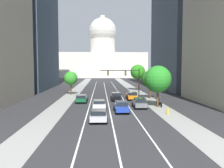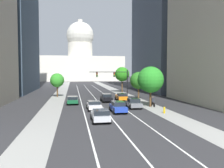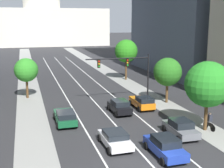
{
  "view_description": "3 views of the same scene",
  "coord_description": "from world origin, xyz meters",
  "views": [
    {
      "loc": [
        -1.29,
        -30.47,
        6.33
      ],
      "look_at": [
        0.77,
        12.62,
        3.24
      ],
      "focal_mm": 37.97,
      "sensor_mm": 36.0,
      "label": 1
    },
    {
      "loc": [
        -4.63,
        -29.2,
        5.72
      ],
      "look_at": [
        2.76,
        14.48,
        3.34
      ],
      "focal_mm": 37.03,
      "sensor_mm": 36.0,
      "label": 2
    },
    {
      "loc": [
        -8.41,
        -17.73,
        10.16
      ],
      "look_at": [
        2.03,
        18.53,
        2.41
      ],
      "focal_mm": 49.58,
      "sensor_mm": 36.0,
      "label": 3
    }
  ],
  "objects": [
    {
      "name": "ground_plane",
      "position": [
        0.0,
        40.0,
        0.0
      ],
      "size": [
        400.0,
        400.0,
        0.0
      ],
      "primitive_type": "plane",
      "color": "#2B2B2D"
    },
    {
      "name": "sidewalk_left",
      "position": [
        -7.92,
        35.0,
        0.01
      ],
      "size": [
        3.22,
        130.0,
        0.01
      ],
      "primitive_type": "cube",
      "color": "gray",
      "rests_on": "ground"
    },
    {
      "name": "sidewalk_right",
      "position": [
        7.92,
        35.0,
        0.01
      ],
      "size": [
        3.22,
        130.0,
        0.01
      ],
      "primitive_type": "cube",
      "color": "gray",
      "rests_on": "ground"
    },
    {
      "name": "lane_stripe_left",
      "position": [
        -3.15,
        25.0,
        0.01
      ],
      "size": [
        0.16,
        90.0,
        0.01
      ],
      "primitive_type": "cube",
      "color": "white",
      "rests_on": "ground"
    },
    {
      "name": "lane_stripe_center",
      "position": [
        0.0,
        25.0,
        0.01
      ],
      "size": [
        0.16,
        90.0,
        0.01
      ],
      "primitive_type": "cube",
      "color": "white",
      "rests_on": "ground"
    },
    {
      "name": "lane_stripe_right",
      "position": [
        3.15,
        25.0,
        0.01
      ],
      "size": [
        0.16,
        90.0,
        0.01
      ],
      "primitive_type": "cube",
      "color": "white",
      "rests_on": "ground"
    },
    {
      "name": "office_tower_far_right",
      "position": [
        25.91,
        37.06,
        23.38
      ],
      "size": [
        20.27,
        28.76,
        46.69
      ],
      "color": "#4C5666",
      "rests_on": "ground"
    },
    {
      "name": "capitol_building",
      "position": [
        0.0,
        117.15,
        12.55
      ],
      "size": [
        52.37,
        22.36,
        37.9
      ],
      "color": "beige",
      "rests_on": "ground"
    },
    {
      "name": "car_white",
      "position": [
        -1.58,
        5.08,
        0.72
      ],
      "size": [
        2.16,
        4.17,
        1.35
      ],
      "rotation": [
        0.0,
        0.0,
        1.59
      ],
      "color": "silver",
      "rests_on": "ground"
    },
    {
      "name": "car_green",
      "position": [
        -4.73,
        11.97,
        0.75
      ],
      "size": [
        2.06,
        4.73,
        1.43
      ],
      "rotation": [
        0.0,
        0.0,
        1.57
      ],
      "color": "#14512D",
      "rests_on": "ground"
    },
    {
      "name": "car_blue",
      "position": [
        1.58,
        2.36,
        0.8
      ],
      "size": [
        2.04,
        4.44,
        1.56
      ],
      "rotation": [
        0.0,
        0.0,
        1.58
      ],
      "color": "#1E389E",
      "rests_on": "ground"
    },
    {
      "name": "car_black",
      "position": [
        1.58,
        13.93,
        0.8
      ],
      "size": [
        2.0,
        4.09,
        1.54
      ],
      "rotation": [
        0.0,
        0.0,
        1.59
      ],
      "color": "black",
      "rests_on": "ground"
    },
    {
      "name": "car_gray",
      "position": [
        4.73,
        5.77,
        0.78
      ],
      "size": [
        2.08,
        4.17,
        1.52
      ],
      "rotation": [
        0.0,
        0.0,
        1.55
      ],
      "color": "slate",
      "rests_on": "ground"
    },
    {
      "name": "car_silver",
      "position": [
        -1.58,
        -3.22,
        0.76
      ],
      "size": [
        2.1,
        4.14,
        1.45
      ],
      "rotation": [
        0.0,
        0.0,
        1.57
      ],
      "color": "#B2B5BA",
      "rests_on": "ground"
    },
    {
      "name": "car_orange",
      "position": [
        4.73,
        15.0,
        0.79
      ],
      "size": [
        1.98,
        4.25,
        1.54
      ],
      "rotation": [
        0.0,
        0.0,
        1.57
      ],
      "color": "orange",
      "rests_on": "ground"
    },
    {
      "name": "traffic_signal_mast",
      "position": [
        3.96,
        17.92,
        4.43
      ],
      "size": [
        8.1,
        0.39,
        6.08
      ],
      "color": "black",
      "rests_on": "ground"
    },
    {
      "name": "fire_hydrant",
      "position": [
        7.67,
        0.52,
        0.46
      ],
      "size": [
        0.26,
        0.35,
        0.91
      ],
      "color": "yellow",
      "rests_on": "ground"
    },
    {
      "name": "cyclist",
      "position": [
        8.13,
        6.44,
        0.85
      ],
      "size": [
        0.39,
        1.7,
        1.72
      ],
      "rotation": [
        0.0,
        0.0,
        1.67
      ],
      "color": "black",
      "rests_on": "ground"
    },
    {
      "name": "street_tree_mid_left",
      "position": [
        -8.16,
        24.02,
        3.76
      ],
      "size": [
        3.13,
        3.13,
        5.35
      ],
      "color": "#51381E",
      "rests_on": "ground"
    },
    {
      "name": "street_tree_near_right",
      "position": [
        7.76,
        6.56,
        4.42
      ],
      "size": [
        4.26,
        4.26,
        6.56
      ],
      "color": "#51381E",
      "rests_on": "ground"
    },
    {
      "name": "street_tree_mid_right",
      "position": [
        8.72,
        16.78,
        3.89
      ],
      "size": [
        3.54,
        3.54,
        5.68
      ],
      "color": "#51381E",
      "rests_on": "ground"
    },
    {
      "name": "street_tree_far_right",
      "position": [
        8.68,
        32.77,
        5.01
      ],
      "size": [
        3.95,
        3.95,
        7.0
      ],
      "color": "#51381E",
      "rests_on": "ground"
    }
  ]
}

